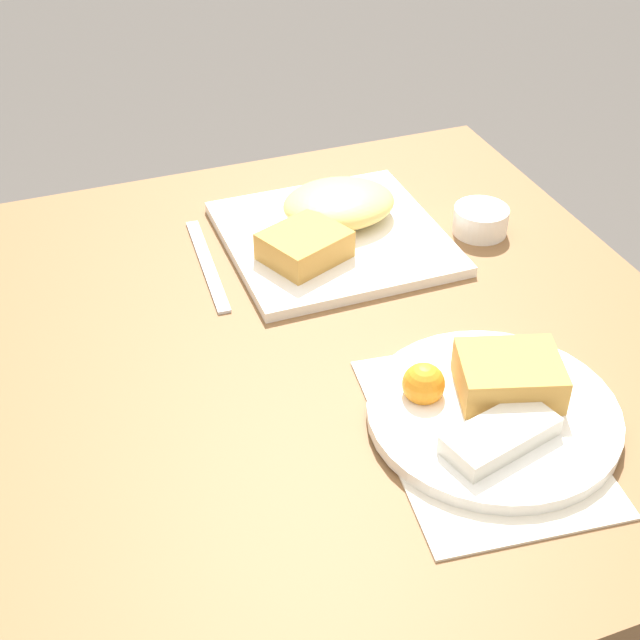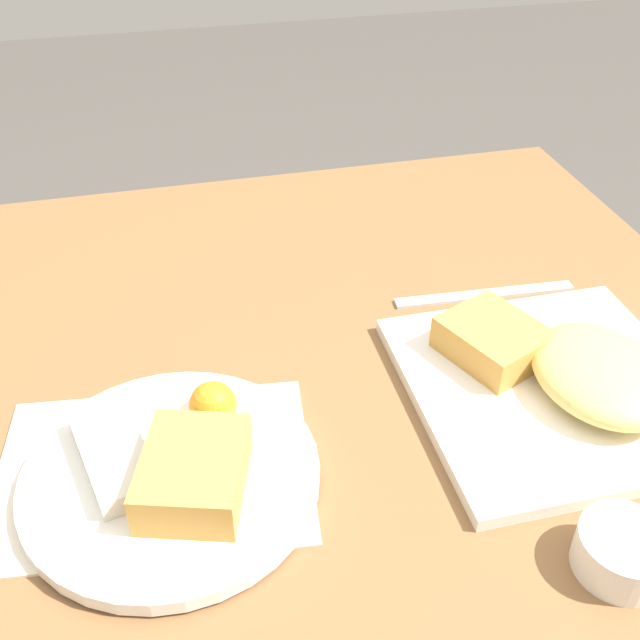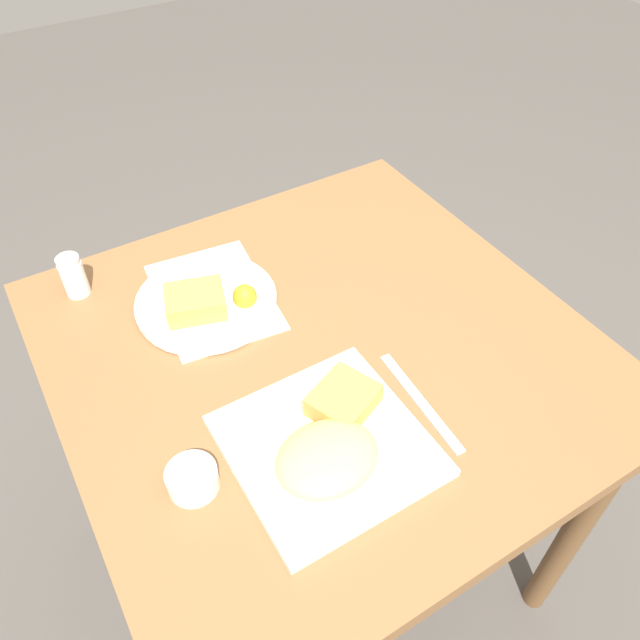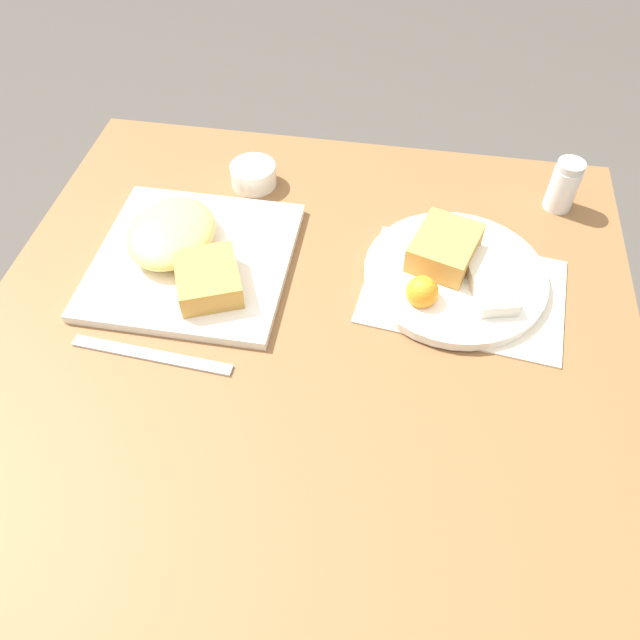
{
  "view_description": "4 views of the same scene",
  "coord_description": "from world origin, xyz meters",
  "px_view_note": "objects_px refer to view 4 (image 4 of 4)",
  "views": [
    {
      "loc": [
        0.26,
        0.75,
        1.4
      ],
      "look_at": [
        -0.02,
        -0.0,
        0.79
      ],
      "focal_mm": 50.0,
      "sensor_mm": 36.0,
      "label": 1
    },
    {
      "loc": [
        -0.58,
        0.17,
        1.28
      ],
      "look_at": [
        0.03,
        0.02,
        0.8
      ],
      "focal_mm": 42.0,
      "sensor_mm": 36.0,
      "label": 2
    },
    {
      "loc": [
        -0.37,
        -0.61,
        1.56
      ],
      "look_at": [
        -0.0,
        0.0,
        0.83
      ],
      "focal_mm": 35.0,
      "sensor_mm": 36.0,
      "label": 3
    },
    {
      "loc": [
        0.5,
        0.11,
        1.42
      ],
      "look_at": [
        -0.01,
        0.02,
        0.8
      ],
      "focal_mm": 35.0,
      "sensor_mm": 36.0,
      "label": 4
    }
  ],
  "objects_px": {
    "plate_square_near": "(187,252)",
    "butter_knife": "(152,355)",
    "plate_oval_far": "(453,271)",
    "sauce_ramekin": "(253,174)",
    "salt_shaker": "(563,188)"
  },
  "relations": [
    {
      "from": "plate_square_near",
      "to": "salt_shaker",
      "type": "bearing_deg",
      "value": 112.09
    },
    {
      "from": "sauce_ramekin",
      "to": "butter_knife",
      "type": "height_order",
      "value": "sauce_ramekin"
    },
    {
      "from": "sauce_ramekin",
      "to": "salt_shaker",
      "type": "distance_m",
      "value": 0.48
    },
    {
      "from": "sauce_ramekin",
      "to": "butter_knife",
      "type": "distance_m",
      "value": 0.37
    },
    {
      "from": "butter_knife",
      "to": "plate_oval_far",
      "type": "bearing_deg",
      "value": 31.6
    },
    {
      "from": "salt_shaker",
      "to": "butter_knife",
      "type": "distance_m",
      "value": 0.66
    },
    {
      "from": "plate_oval_far",
      "to": "sauce_ramekin",
      "type": "xyz_separation_m",
      "value": [
        -0.16,
        -0.32,
        0.0
      ]
    },
    {
      "from": "plate_oval_far",
      "to": "salt_shaker",
      "type": "distance_m",
      "value": 0.25
    },
    {
      "from": "plate_square_near",
      "to": "plate_oval_far",
      "type": "relative_size",
      "value": 1.08
    },
    {
      "from": "plate_oval_far",
      "to": "sauce_ramekin",
      "type": "height_order",
      "value": "plate_oval_far"
    },
    {
      "from": "sauce_ramekin",
      "to": "salt_shaker",
      "type": "height_order",
      "value": "salt_shaker"
    },
    {
      "from": "plate_square_near",
      "to": "butter_knife",
      "type": "xyz_separation_m",
      "value": [
        0.17,
        0.0,
        -0.02
      ]
    },
    {
      "from": "plate_square_near",
      "to": "sauce_ramekin",
      "type": "xyz_separation_m",
      "value": [
        -0.19,
        0.05,
        -0.0
      ]
    },
    {
      "from": "plate_square_near",
      "to": "sauce_ramekin",
      "type": "relative_size",
      "value": 3.79
    },
    {
      "from": "plate_oval_far",
      "to": "salt_shaker",
      "type": "height_order",
      "value": "salt_shaker"
    }
  ]
}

